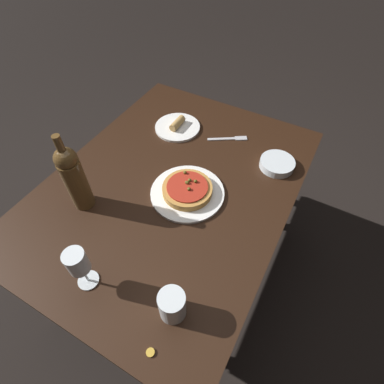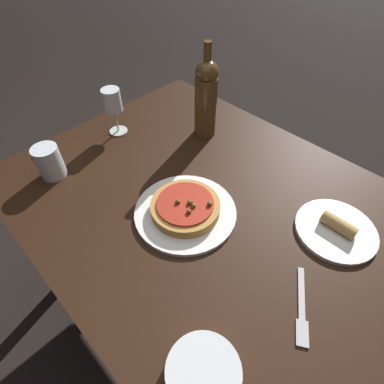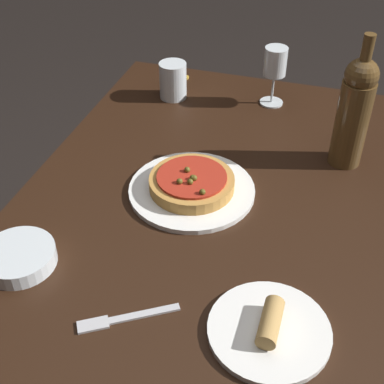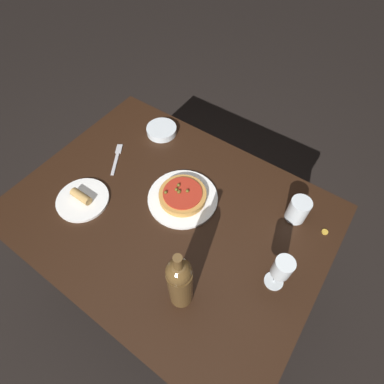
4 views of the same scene
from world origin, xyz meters
TOP-DOWN VIEW (x-y plane):
  - ground_plane at (0.00, 0.00)m, footprint 14.00×14.00m
  - dining_table at (0.00, 0.00)m, footprint 1.24×0.93m
  - dinner_plate at (0.01, 0.08)m, footprint 0.29×0.29m
  - pizza at (0.01, 0.08)m, footprint 0.19×0.19m
  - wine_glass at (0.47, -0.02)m, footprint 0.07×0.07m
  - wine_bottle at (0.24, -0.24)m, footprint 0.08×0.08m
  - water_cup at (0.43, 0.27)m, footprint 0.08×0.08m
  - side_bowl at (-0.30, 0.34)m, footprint 0.15×0.15m
  - fork at (-0.37, 0.09)m, footprint 0.11×0.17m
  - side_plate at (-0.32, -0.16)m, footprint 0.22×0.22m
  - bottle_cap at (0.55, 0.27)m, footprint 0.02×0.02m

SIDE VIEW (x-z plane):
  - ground_plane at x=0.00m, z-range 0.00..0.00m
  - dining_table at x=0.00m, z-range 0.28..1.02m
  - fork at x=-0.37m, z-range 0.74..0.74m
  - bottle_cap at x=0.55m, z-range 0.74..0.74m
  - dinner_plate at x=0.01m, z-range 0.74..0.75m
  - side_plate at x=-0.32m, z-range 0.72..0.77m
  - side_bowl at x=-0.30m, z-range 0.74..0.77m
  - pizza at x=0.01m, z-range 0.74..0.79m
  - water_cup at x=0.43m, z-range 0.74..0.84m
  - wine_glass at x=0.47m, z-range 0.77..0.94m
  - wine_bottle at x=0.24m, z-range 0.72..1.05m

